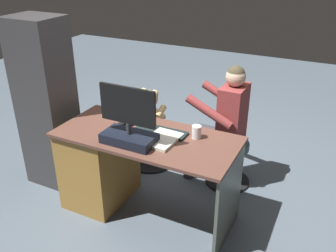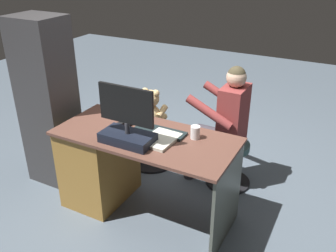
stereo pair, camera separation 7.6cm
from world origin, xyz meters
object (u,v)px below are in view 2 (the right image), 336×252
tv_remote (117,125)px  cup (195,132)px  teddy_bear (151,108)px  person (224,118)px  computer_mouse (130,122)px  monitor (127,127)px  desk (109,161)px  visitor_chair (229,160)px  office_chair_teddy (152,142)px  keyboard (160,131)px

tv_remote → cup: bearing=-152.1°
teddy_bear → tv_remote: bearing=97.2°
person → computer_mouse: bearing=46.5°
computer_mouse → cup: size_ratio=0.95×
monitor → tv_remote: size_ratio=2.98×
teddy_bear → person: 0.76m
desk → monitor: monitor is taller
cup → person: (-0.02, -0.59, -0.12)m
tv_remote → visitor_chair: (-0.75, -0.70, -0.50)m
cup → office_chair_teddy: size_ratio=0.21×
person → cup: bearing=88.2°
cup → visitor_chair: bearing=-99.8°
monitor → teddy_bear: size_ratio=1.15×
monitor → computer_mouse: (0.15, -0.26, -0.11)m
desk → teddy_bear: 0.76m
tv_remote → teddy_bear: 0.72m
computer_mouse → office_chair_teddy: bearing=-75.0°
computer_mouse → visitor_chair: size_ratio=0.22×
desk → tv_remote: 0.37m
monitor → teddy_bear: 0.98m
desk → cup: size_ratio=14.19×
keyboard → cup: size_ratio=4.15×
keyboard → monitor: bearing=61.7°
monitor → office_chair_teddy: 1.12m
cup → desk: bearing=10.2°
desk → visitor_chair: bearing=-139.3°
tv_remote → keyboard: bearing=-151.4°
desk → office_chair_teddy: 0.73m
monitor → person: size_ratio=0.38×
keyboard → tv_remote: size_ratio=2.80×
office_chair_teddy → monitor: bearing=110.0°
computer_mouse → tv_remote: bearing=43.6°
cup → person: size_ratio=0.09×
cup → tv_remote: cup is taller
desk → cup: 0.85m
desk → keyboard: size_ratio=3.42×
keyboard → person: person is taller
desk → computer_mouse: bearing=-148.9°
desk → monitor: 0.60m
monitor → computer_mouse: 0.32m
computer_mouse → office_chair_teddy: size_ratio=0.20×
monitor → teddy_bear: (0.32, -0.89, -0.26)m
cup → visitor_chair: size_ratio=0.23×
monitor → cup: size_ratio=4.41×
monitor → person: monitor is taller
visitor_chair → tv_remote: bearing=42.9°
teddy_bear → keyboard: bearing=125.5°
monitor → office_chair_teddy: monitor is taller
office_chair_teddy → teddy_bear: 0.37m
visitor_chair → office_chair_teddy: bearing=0.8°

